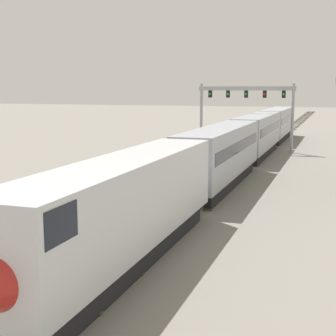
{
  "coord_description": "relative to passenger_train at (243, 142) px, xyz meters",
  "views": [
    {
      "loc": [
        10.84,
        -16.93,
        7.89
      ],
      "look_at": [
        1.0,
        12.0,
        3.0
      ],
      "focal_mm": 53.62,
      "sensor_mm": 36.0,
      "label": 1
    }
  ],
  "objects": [
    {
      "name": "passenger_train",
      "position": [
        0.0,
        0.0,
        0.0
      ],
      "size": [
        3.04,
        77.43,
        4.8
      ],
      "color": "silver",
      "rests_on": "ground"
    },
    {
      "name": "ground_plane",
      "position": [
        -2.0,
        -32.21,
        -2.6
      ],
      "size": [
        400.0,
        400.0,
        0.0
      ],
      "primitive_type": "plane",
      "color": "gray"
    },
    {
      "name": "track_near",
      "position": [
        -5.5,
        7.79,
        -2.54
      ],
      "size": [
        2.6,
        160.0,
        0.16
      ],
      "color": "slate",
      "rests_on": "ground"
    },
    {
      "name": "track_main",
      "position": [
        0.0,
        27.79,
        -2.54
      ],
      "size": [
        2.6,
        200.0,
        0.16
      ],
      "color": "slate",
      "rests_on": "ground"
    },
    {
      "name": "signal_gantry",
      "position": [
        -2.25,
        13.71,
        3.58
      ],
      "size": [
        12.1,
        0.49,
        8.44
      ],
      "color": "#999BA0",
      "rests_on": "ground"
    }
  ]
}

